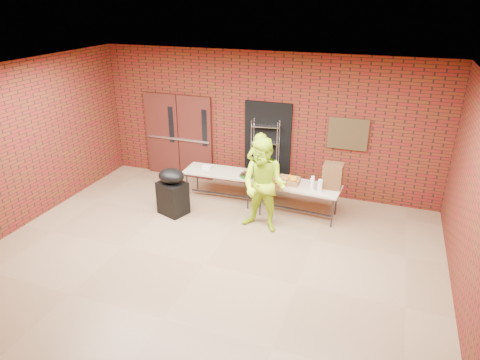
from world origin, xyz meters
name	(u,v)px	position (x,y,z in m)	size (l,w,h in m)	color
room	(201,180)	(0.00, 0.00, 1.60)	(8.08, 7.08, 3.28)	#886A49
double_doors	(179,136)	(-2.20, 3.44, 1.05)	(1.78, 0.12, 2.10)	#431813
dark_doorway	(267,146)	(0.10, 3.46, 1.05)	(1.10, 0.06, 2.10)	black
bronze_plaque	(348,134)	(1.90, 3.45, 1.55)	(0.85, 0.04, 0.70)	#46341C
wire_rack	(265,156)	(0.08, 3.32, 0.86)	(0.63, 0.21, 1.72)	#AEAEB5
table_left	(221,173)	(-0.70, 2.53, 0.62)	(1.67, 0.75, 0.68)	tan
table_right	(299,188)	(1.13, 2.34, 0.64)	(1.73, 0.81, 0.69)	tan
basket_bananas	(264,179)	(0.40, 2.24, 0.75)	(0.43, 0.33, 0.13)	#A06C40
basket_oranges	(288,180)	(0.89, 2.35, 0.76)	(0.45, 0.35, 0.14)	#A06C40
basket_apples	(273,183)	(0.63, 2.10, 0.76)	(0.49, 0.38, 0.15)	#A06C40
muffin_tray	(249,174)	(-0.02, 2.49, 0.72)	(0.43, 0.43, 0.11)	#134913
napkin_box	(207,167)	(-1.07, 2.59, 0.71)	(0.19, 0.13, 0.06)	white
coffee_dispenser	(333,176)	(1.77, 2.46, 0.95)	(0.38, 0.34, 0.51)	brown
cup_stack_front	(312,184)	(1.41, 2.21, 0.81)	(0.08, 0.08, 0.24)	white
cup_stack_mid	(320,186)	(1.58, 2.16, 0.82)	(0.09, 0.09, 0.26)	white
cup_stack_back	(313,181)	(1.39, 2.39, 0.80)	(0.07, 0.07, 0.21)	white
covered_grill	(172,191)	(-1.40, 1.53, 0.51)	(0.68, 0.63, 1.02)	black
volunteer_woman	(260,169)	(0.19, 2.60, 0.83)	(0.60, 0.40, 1.65)	#B0DF18
volunteer_man	(264,186)	(0.60, 1.54, 0.94)	(0.92, 0.72, 1.89)	#B0DF18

